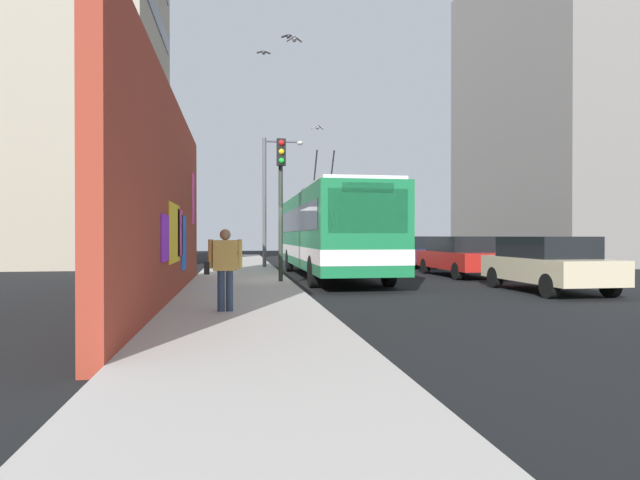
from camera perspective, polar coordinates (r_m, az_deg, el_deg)
name	(u,v)px	position (r m, az deg, el deg)	size (l,w,h in m)	color
ground_plane	(290,284)	(17.22, -3.31, -4.88)	(80.00, 80.00, 0.00)	black
sidewalk_slab	(241,283)	(17.13, -8.66, -4.66)	(48.00, 3.20, 0.15)	#ADA8A0
graffiti_wall	(169,200)	(12.99, -16.27, 4.27)	(13.58, 0.32, 4.94)	maroon
building_far_left	(101,87)	(32.53, -22.91, 15.26)	(10.96, 6.13, 19.87)	#9E937F
building_far_right	(546,109)	(35.55, 23.60, 13.02)	(14.00, 6.34, 18.73)	gray
city_bus	(330,230)	(19.83, 1.14, 1.10)	(11.60, 2.67, 5.06)	#19723F
parked_car_champagne	(547,263)	(16.14, 23.67, -2.30)	(4.27, 1.95, 1.58)	#C6B793
parked_car_red	(460,255)	(21.30, 15.09, -1.62)	(4.92, 1.88, 1.58)	#B21E19
parked_car_navy	(409,251)	(26.94, 9.79, -1.19)	(4.29, 1.92, 1.58)	navy
pedestrian_near_wall	(225,264)	(10.13, -10.42, -2.57)	(0.22, 0.72, 1.58)	#2D3F59
traffic_light	(281,186)	(16.59, -4.31, 5.93)	(0.49, 0.28, 4.54)	#2D382D
street_lamp	(269,192)	(24.54, -5.57, 5.28)	(0.44, 1.91, 6.04)	#4C4C51
flying_pigeons	(291,52)	(20.60, -3.20, 19.92)	(4.29, 2.73, 3.91)	gray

